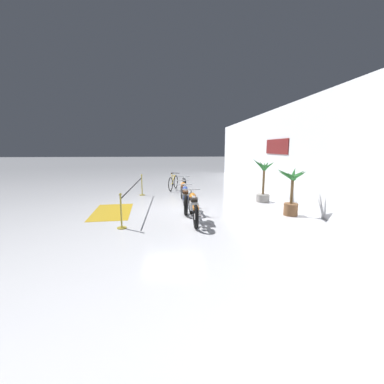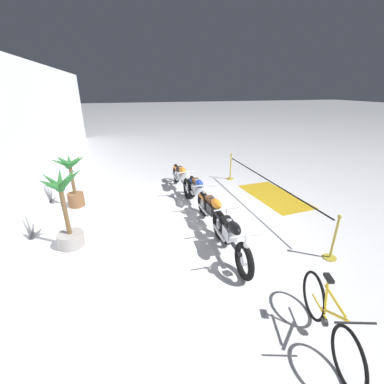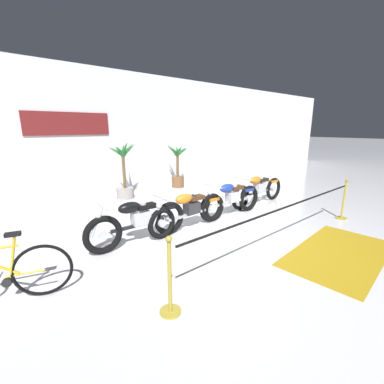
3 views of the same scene
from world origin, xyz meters
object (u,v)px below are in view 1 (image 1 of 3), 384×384
at_px(bicycle, 173,183).
at_px(stanchion_mid_left, 121,216).
at_px(stanchion_far_left, 138,187).
at_px(potted_palm_right_of_row, 292,192).
at_px(potted_palm_left_of_row, 263,183).
at_px(motorcycle_black_0, 184,188).
at_px(floor_banner, 112,212).
at_px(motorcycle_orange_3, 193,207).
at_px(motorcycle_orange_1, 184,192).
at_px(motorcycle_blue_2, 185,198).

relative_size(bicycle, stanchion_mid_left, 1.62).
bearing_deg(stanchion_mid_left, stanchion_far_left, -180.00).
xyz_separation_m(bicycle, potted_palm_right_of_row, (5.96, 4.06, 0.42)).
height_order(bicycle, potted_palm_left_of_row, potted_palm_left_of_row).
height_order(motorcycle_black_0, potted_palm_right_of_row, potted_palm_right_of_row).
relative_size(potted_palm_right_of_row, floor_banner, 0.66).
relative_size(motorcycle_orange_3, stanchion_far_left, 0.44).
relative_size(motorcycle_orange_1, stanchion_mid_left, 2.15).
height_order(potted_palm_left_of_row, stanchion_far_left, potted_palm_left_of_row).
height_order(motorcycle_black_0, bicycle, bicycle).
height_order(motorcycle_orange_1, stanchion_far_left, stanchion_far_left).
bearing_deg(bicycle, motorcycle_blue_2, 4.79).
distance_m(motorcycle_orange_3, potted_palm_left_of_row, 4.30).
bearing_deg(potted_palm_right_of_row, stanchion_mid_left, -79.46).
xyz_separation_m(motorcycle_black_0, motorcycle_blue_2, (2.68, -0.08, -0.01)).
height_order(potted_palm_left_of_row, potted_palm_right_of_row, potted_palm_left_of_row).
distance_m(potted_palm_right_of_row, stanchion_far_left, 6.28).
relative_size(motorcycle_orange_3, floor_banner, 0.91).
bearing_deg(floor_banner, potted_palm_right_of_row, 76.53).
height_order(motorcycle_blue_2, potted_palm_left_of_row, potted_palm_left_of_row).
relative_size(motorcycle_blue_2, motorcycle_orange_3, 0.90).
bearing_deg(motorcycle_blue_2, potted_palm_right_of_row, 74.93).
xyz_separation_m(motorcycle_orange_1, motorcycle_orange_3, (2.82, 0.18, 0.02)).
bearing_deg(motorcycle_orange_1, floor_banner, -63.07).
bearing_deg(stanchion_mid_left, motorcycle_orange_3, 105.72).
xyz_separation_m(potted_palm_right_of_row, stanchion_mid_left, (1.05, -5.63, -0.47)).
relative_size(motorcycle_orange_3, potted_palm_right_of_row, 1.38).
bearing_deg(potted_palm_left_of_row, motorcycle_black_0, -111.67).
height_order(potted_palm_left_of_row, stanchion_mid_left, potted_palm_left_of_row).
relative_size(potted_palm_left_of_row, stanchion_mid_left, 1.83).
relative_size(motorcycle_blue_2, bicycle, 1.25).
bearing_deg(stanchion_far_left, bicycle, 153.67).
xyz_separation_m(motorcycle_orange_3, bicycle, (-6.39, -0.60, -0.07)).
bearing_deg(motorcycle_black_0, motorcycle_orange_3, 1.45).
distance_m(motorcycle_orange_1, motorcycle_blue_2, 1.41).
height_order(motorcycle_black_0, motorcycle_orange_1, motorcycle_black_0).
bearing_deg(motorcycle_black_0, potted_palm_left_of_row, 68.33).
bearing_deg(bicycle, potted_palm_right_of_row, 34.28).
xyz_separation_m(motorcycle_black_0, stanchion_mid_left, (4.70, -2.06, -0.11)).
distance_m(stanchion_mid_left, floor_banner, 2.21).
bearing_deg(stanchion_far_left, motorcycle_black_0, 113.03).
xyz_separation_m(stanchion_far_left, stanchion_mid_left, (3.83, 0.00, -0.30)).
bearing_deg(stanchion_far_left, floor_banner, -22.54).
relative_size(stanchion_mid_left, floor_banner, 0.41).
bearing_deg(stanchion_mid_left, motorcycle_black_0, 156.30).
distance_m(motorcycle_blue_2, floor_banner, 2.77).
bearing_deg(bicycle, potted_palm_left_of_row, 46.81).
xyz_separation_m(motorcycle_black_0, potted_palm_left_of_row, (1.35, 3.39, 0.36)).
height_order(motorcycle_blue_2, stanchion_mid_left, stanchion_mid_left).
bearing_deg(potted_palm_right_of_row, stanchion_far_left, -116.26).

